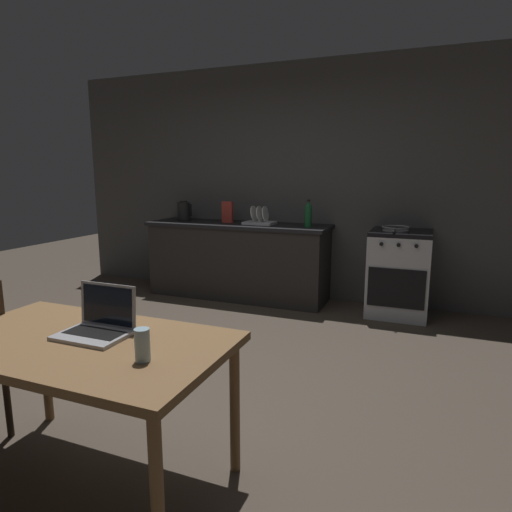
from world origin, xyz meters
The scene contains 12 objects.
ground_plane centered at (0.00, 0.00, 0.00)m, with size 12.00×12.00×0.00m, color #473D33.
back_wall centered at (0.30, 2.60, 1.35)m, with size 6.40×0.10×2.69m, color #4A4A48.
kitchen_counter centered at (-0.55, 2.25, 0.44)m, with size 2.16×0.64×0.88m.
stove_oven centered at (1.27, 2.25, 0.44)m, with size 0.60×0.62×0.88m.
dining_table centered at (0.10, -0.96, 0.65)m, with size 1.35×0.78×0.72m.
laptop centered at (0.13, -0.88, 0.76)m, with size 0.32×0.24×0.23m.
electric_kettle centered at (-1.28, 2.25, 1.00)m, with size 0.18×0.16×0.24m.
bottle centered at (0.30, 2.20, 1.02)m, with size 0.08×0.08×0.30m.
frying_pan centered at (1.21, 2.22, 0.91)m, with size 0.27×0.45×0.05m.
drinking_glass centered at (0.50, -1.04, 0.78)m, with size 0.06×0.06×0.14m.
cereal_box centered at (-0.70, 2.27, 1.01)m, with size 0.13×0.05×0.25m.
dish_rack centered at (-0.28, 2.25, 0.93)m, with size 0.34×0.26×0.21m.
Camera 1 is at (1.55, -2.42, 1.47)m, focal length 30.89 mm.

